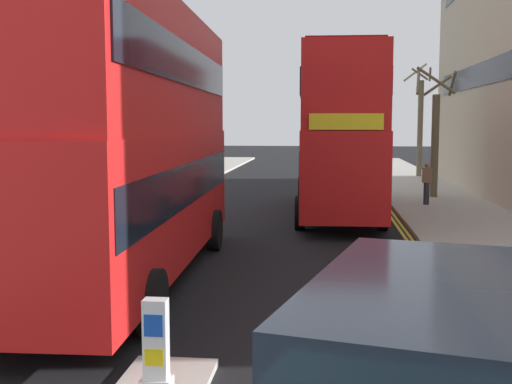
# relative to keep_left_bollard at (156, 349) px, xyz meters

# --- Properties ---
(sidewalk_right) EXTENTS (4.00, 80.00, 0.14)m
(sidewalk_right) POSITION_rel_keep_left_bollard_xyz_m (6.50, 11.26, -0.54)
(sidewalk_right) COLOR #ADA89E
(sidewalk_right) RESTS_ON ground
(sidewalk_left) EXTENTS (4.00, 80.00, 0.14)m
(sidewalk_left) POSITION_rel_keep_left_bollard_xyz_m (-6.50, 11.26, -0.54)
(sidewalk_left) COLOR #ADA89E
(sidewalk_left) RESTS_ON ground
(kerb_line_outer) EXTENTS (0.10, 56.00, 0.01)m
(kerb_line_outer) POSITION_rel_keep_left_bollard_xyz_m (4.40, 9.26, -0.60)
(kerb_line_outer) COLOR yellow
(kerb_line_outer) RESTS_ON ground
(kerb_line_inner) EXTENTS (0.10, 56.00, 0.01)m
(kerb_line_inner) POSITION_rel_keep_left_bollard_xyz_m (4.24, 9.26, -0.60)
(kerb_line_inner) COLOR yellow
(kerb_line_inner) RESTS_ON ground
(keep_left_bollard) EXTENTS (0.36, 0.28, 1.11)m
(keep_left_bollard) POSITION_rel_keep_left_bollard_xyz_m (0.00, 0.00, 0.00)
(keep_left_bollard) COLOR silver
(keep_left_bollard) RESTS_ON traffic_island
(double_decker_bus_away) EXTENTS (3.04, 10.87, 5.64)m
(double_decker_bus_away) POSITION_rel_keep_left_bollard_xyz_m (-2.01, 5.53, 2.42)
(double_decker_bus_away) COLOR red
(double_decker_bus_away) RESTS_ON ground
(double_decker_bus_oncoming) EXTENTS (3.01, 10.87, 5.64)m
(double_decker_bus_oncoming) POSITION_rel_keep_left_bollard_xyz_m (2.35, 15.73, 2.42)
(double_decker_bus_oncoming) COLOR red
(double_decker_bus_oncoming) RESTS_ON ground
(pedestrian_far) EXTENTS (0.34, 0.22, 1.62)m
(pedestrian_far) POSITION_rel_keep_left_bollard_xyz_m (5.82, 17.83, 0.38)
(pedestrian_far) COLOR #2D2D38
(pedestrian_far) RESTS_ON sidewalk_right
(street_tree_near) EXTENTS (1.59, 1.67, 6.66)m
(street_tree_near) POSITION_rel_keep_left_bollard_xyz_m (7.47, 31.45, 2.64)
(street_tree_near) COLOR #6B6047
(street_tree_near) RESTS_ON sidewalk_right
(street_tree_mid) EXTENTS (1.67, 1.86, 5.42)m
(street_tree_mid) POSITION_rel_keep_left_bollard_xyz_m (6.52, 20.50, 2.16)
(street_tree_mid) COLOR #6B6047
(street_tree_mid) RESTS_ON sidewalk_right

